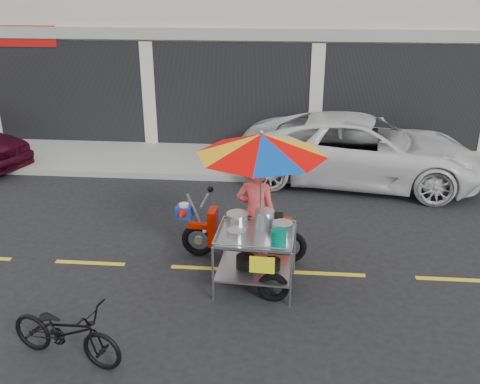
{
  "coord_description": "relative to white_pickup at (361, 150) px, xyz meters",
  "views": [
    {
      "loc": [
        -0.77,
        -7.66,
        4.56
      ],
      "look_at": [
        -1.5,
        0.6,
        1.15
      ],
      "focal_mm": 40.0,
      "sensor_mm": 36.0,
      "label": 1
    }
  ],
  "objects": [
    {
      "name": "food_vendor_rig",
      "position": [
        -2.16,
        -4.47,
        0.81
      ],
      "size": [
        2.49,
        2.1,
        2.51
      ],
      "rotation": [
        0.0,
        0.0,
        -0.06
      ],
      "color": "black",
      "rests_on": "ground"
    },
    {
      "name": "near_bicycle",
      "position": [
        -4.41,
        -6.73,
        -0.35
      ],
      "size": [
        1.67,
        0.95,
        0.83
      ],
      "primitive_type": "imported",
      "rotation": [
        0.0,
        0.0,
        1.31
      ],
      "color": "black",
      "rests_on": "ground"
    },
    {
      "name": "white_pickup",
      "position": [
        0.0,
        0.0,
        0.0
      ],
      "size": [
        5.83,
        3.35,
        1.53
      ],
      "primitive_type": "imported",
      "rotation": [
        0.0,
        0.0,
        1.42
      ],
      "color": "silver",
      "rests_on": "ground"
    },
    {
      "name": "ground",
      "position": [
        -0.99,
        -4.36,
        -0.77
      ],
      "size": [
        90.0,
        90.0,
        0.0
      ],
      "primitive_type": "plane",
      "color": "black"
    },
    {
      "name": "sidewalk",
      "position": [
        -0.99,
        1.14,
        -0.69
      ],
      "size": [
        45.0,
        3.0,
        0.15
      ],
      "primitive_type": "cube",
      "color": "gray",
      "rests_on": "ground"
    },
    {
      "name": "centerline",
      "position": [
        -0.99,
        -4.36,
        -0.76
      ],
      "size": [
        42.0,
        0.1,
        0.01
      ],
      "primitive_type": "cube",
      "color": "gold",
      "rests_on": "ground"
    }
  ]
}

